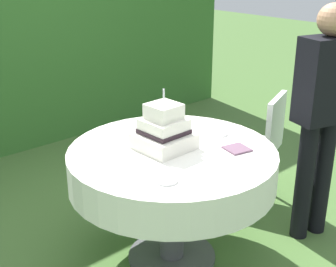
{
  "coord_description": "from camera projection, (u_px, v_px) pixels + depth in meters",
  "views": [
    {
      "loc": [
        -1.73,
        -1.92,
        1.9
      ],
      "look_at": [
        -0.01,
        0.03,
        0.87
      ],
      "focal_mm": 50.2,
      "sensor_mm": 36.0,
      "label": 1
    }
  ],
  "objects": [
    {
      "name": "napkin_stack",
      "position": [
        237.0,
        149.0,
        2.82
      ],
      "size": [
        0.16,
        0.16,
        0.01
      ],
      "primitive_type": "cube",
      "rotation": [
        0.0,
        0.0,
        -0.22
      ],
      "color": "#6B4C60",
      "rests_on": "cake_table"
    },
    {
      "name": "serving_plate_near",
      "position": [
        218.0,
        134.0,
        3.05
      ],
      "size": [
        0.12,
        0.12,
        0.01
      ],
      "primitive_type": "cylinder",
      "color": "white",
      "rests_on": "cake_table"
    },
    {
      "name": "serving_plate_far",
      "position": [
        163.0,
        127.0,
        3.17
      ],
      "size": [
        0.14,
        0.14,
        0.01
      ],
      "primitive_type": "cylinder",
      "color": "white",
      "rests_on": "cake_table"
    },
    {
      "name": "cake_table",
      "position": [
        172.0,
        168.0,
        2.87
      ],
      "size": [
        1.27,
        1.27,
        0.77
      ],
      "color": "#4C4C51",
      "rests_on": "ground_plane"
    },
    {
      "name": "wedding_cake",
      "position": [
        164.0,
        131.0,
        2.81
      ],
      "size": [
        0.32,
        0.32,
        0.37
      ],
      "color": "white",
      "rests_on": "cake_table"
    },
    {
      "name": "serving_plate_left",
      "position": [
        167.0,
        180.0,
        2.44
      ],
      "size": [
        0.12,
        0.12,
        0.01
      ],
      "primitive_type": "cylinder",
      "color": "white",
      "rests_on": "cake_table"
    },
    {
      "name": "standing_person",
      "position": [
        322.0,
        110.0,
        3.03
      ],
      "size": [
        0.4,
        0.29,
        1.6
      ],
      "color": "black",
      "rests_on": "ground_plane"
    },
    {
      "name": "garden_chair",
      "position": [
        261.0,
        139.0,
        3.59
      ],
      "size": [
        0.52,
        0.52,
        0.89
      ],
      "color": "white",
      "rests_on": "ground_plane"
    },
    {
      "name": "ground_plane",
      "position": [
        172.0,
        256.0,
        3.11
      ],
      "size": [
        20.0,
        20.0,
        0.0
      ],
      "primitive_type": "plane",
      "color": "#476B33"
    }
  ]
}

